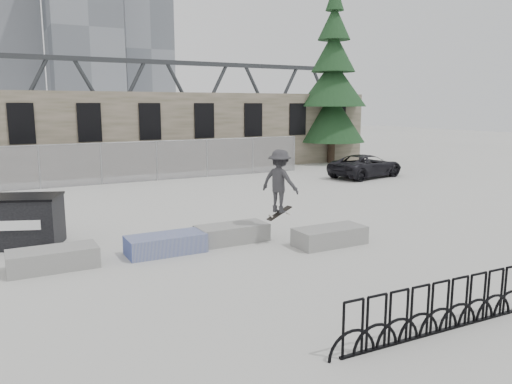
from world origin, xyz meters
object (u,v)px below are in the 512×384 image
Objects in this scene: planter_center_left at (166,243)px; skateboarder at (280,181)px; dumpster at (20,221)px; bike_rack at (440,308)px; planter_center_right at (232,233)px; planter_offset at (330,235)px; planter_far_left at (53,258)px; suv at (366,166)px; spruce_tree at (333,87)px.

planter_center_left is 3.48m from skateboarder.
bike_rack is at bearing -35.82° from dumpster.
dumpster is at bearing 155.84° from planter_center_right.
planter_offset is 0.45× the size of bike_rack.
planter_far_left and planter_center_right have the same top height.
skateboarder is (1.12, -0.71, 1.47)m from planter_center_right.
suv reaches higher than planter_center_right.
planter_offset is at bearing -17.97° from planter_center_left.
bike_rack is (2.60, -6.61, 0.17)m from planter_center_left.
planter_offset is 5.49m from bike_rack.
planter_center_left is 0.17× the size of spruce_tree.
suv reaches higher than planter_center_left.
skateboarder is (-1.11, 0.84, 1.47)m from planter_offset.
spruce_tree is (11.99, 16.06, 4.65)m from planter_offset.
dumpster is at bearing 97.91° from suv.
planter_far_left and planter_offset have the same top height.
bike_rack is at bearing -51.32° from planter_far_left.
planter_far_left is 0.17× the size of spruce_tree.
planter_far_left is at bearing 105.78° from suv.
planter_center_right is at bearing 145.37° from planter_offset.
bike_rack is (-1.62, -5.24, 0.17)m from planter_offset.
planter_center_left is 0.45× the size of bike_rack.
dumpster is 1.26× the size of skateboarder.
bike_rack is at bearing 147.32° from skateboarder.
planter_center_right is 5.75m from dumpster.
planter_offset is at bearing -126.76° from spruce_tree.
dumpster is 7.13m from skateboarder.
planter_offset is 0.82× the size of dumpster.
spruce_tree is (18.94, 14.65, 4.65)m from planter_far_left.
planter_far_left is 1.00× the size of planter_center_right.
planter_center_left is (2.72, -0.04, 0.00)m from planter_far_left.
planter_offset is (2.24, -1.55, 0.00)m from planter_center_right.
skateboarder reaches higher than planter_center_right.
skateboarder reaches higher than planter_offset.
planter_center_left is 0.46× the size of suv.
planter_center_right is at bearing 29.93° from skateboarder.
dumpster is at bearing 36.43° from skateboarder.
planter_offset is at bearing -154.88° from skateboarder.
bike_rack is at bearing -68.51° from planter_center_left.
planter_center_right is at bearing -2.62° from dumpster.
spruce_tree is at bearing 45.55° from planter_center_right.
dumpster reaches higher than planter_center_left.
planter_center_right and planter_offset have the same top height.
planter_offset is at bearing -5.98° from dumpster.
suv is at bearing 34.62° from planter_center_right.
planter_offset is 13.59m from suv.
planter_center_right is at bearing 1.71° from planter_far_left.
dumpster is 0.54× the size of bike_rack.
planter_center_right is 2.72m from planter_offset.
planter_center_right is 0.46× the size of suv.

